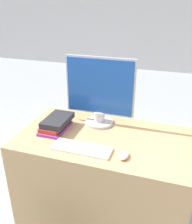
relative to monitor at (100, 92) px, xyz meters
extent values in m
cube|color=silver|center=(0.09, 4.56, 0.37)|extent=(12.00, 0.06, 2.80)
cube|color=tan|center=(0.09, -0.19, -0.64)|extent=(1.21, 0.69, 0.77)
cylinder|color=#B7B7BC|center=(0.00, 0.00, -0.25)|extent=(0.22, 0.22, 0.02)
cylinder|color=#B7B7BC|center=(0.00, 0.00, -0.20)|extent=(0.08, 0.08, 0.08)
cube|color=#B7B7BC|center=(0.00, 0.00, 0.04)|extent=(0.52, 0.01, 0.44)
cube|color=#19479E|center=(0.00, 0.00, 0.04)|extent=(0.50, 0.02, 0.41)
cube|color=white|center=(0.00, -0.39, -0.25)|extent=(0.39, 0.14, 0.02)
ellipsoid|color=silver|center=(0.28, -0.39, -0.24)|extent=(0.06, 0.10, 0.03)
cube|color=#7A3384|center=(-0.28, -0.20, -0.25)|extent=(0.16, 0.27, 0.02)
cube|color=#B72D28|center=(-0.28, -0.20, -0.22)|extent=(0.14, 0.24, 0.03)
cube|color=#232328|center=(-0.27, -0.18, -0.19)|extent=(0.16, 0.26, 0.04)
camera|label=1|loc=(0.52, -1.65, 0.64)|focal=40.00mm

